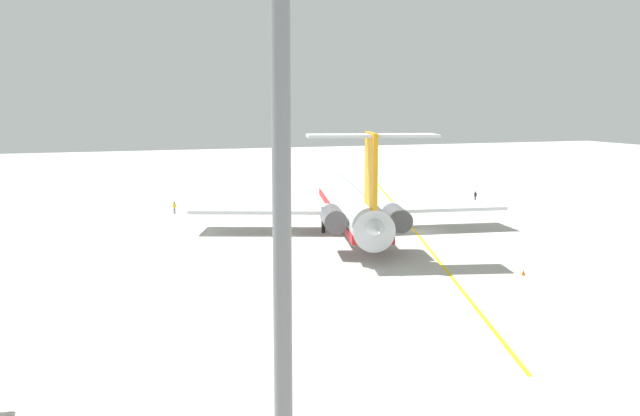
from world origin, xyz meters
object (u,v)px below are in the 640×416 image
light_mast (282,211)px  main_jetliner (350,204)px  ground_crew_near_tail (174,206)px  ground_crew_near_nose (475,195)px  safety_cone_wingtip (232,205)px  safety_cone_nose (523,272)px

light_mast → main_jetliner: bearing=-24.2°
ground_crew_near_tail → light_mast: (-80.97, 6.91, 11.52)m
ground_crew_near_nose → main_jetliner: bearing=-24.6°
main_jetliner → safety_cone_wingtip: (27.00, 9.45, -3.40)m
main_jetliner → safety_cone_wingtip: size_ratio=83.03×
ground_crew_near_nose → ground_crew_near_tail: 49.44m
ground_crew_near_nose → safety_cone_nose: (-45.32, 22.70, -0.86)m
ground_crew_near_tail → safety_cone_wingtip: bearing=122.9°
safety_cone_nose → ground_crew_near_nose: bearing=-26.6°
light_mast → ground_crew_near_nose: bearing=-36.1°
safety_cone_nose → safety_cone_wingtip: 56.07m
ground_crew_near_tail → safety_cone_nose: (-49.37, -26.57, -0.87)m
main_jetliner → ground_crew_near_nose: bearing=-43.4°
ground_crew_near_tail → ground_crew_near_nose: bearing=95.2°
ground_crew_near_nose → safety_cone_wingtip: 40.40m
ground_crew_near_tail → safety_cone_wingtip: ground_crew_near_tail is taller
main_jetliner → ground_crew_near_tail: 29.96m
main_jetliner → ground_crew_near_nose: size_ratio=25.55×
light_mast → safety_cone_wingtip: bearing=-11.1°
safety_cone_wingtip → light_mast: 87.57m
safety_cone_nose → ground_crew_near_tail: bearing=28.3°
main_jetliner → safety_cone_nose: main_jetliner is taller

